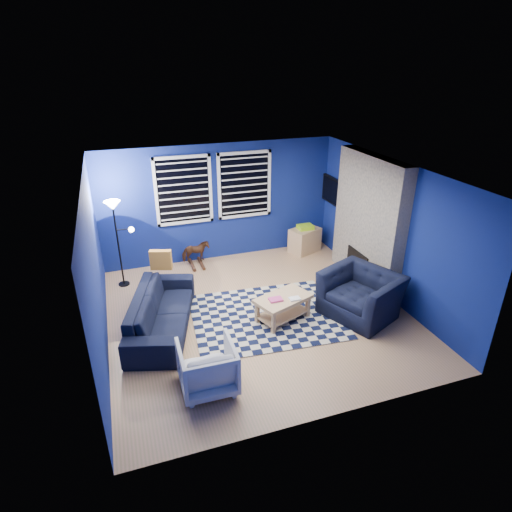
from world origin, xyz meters
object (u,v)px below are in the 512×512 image
at_px(coffee_table, 283,304).
at_px(cabinet, 305,240).
at_px(rocking_horse, 196,252).
at_px(armchair_big, 361,294).
at_px(floor_lamp, 115,217).
at_px(tv, 334,192).
at_px(sofa, 162,311).
at_px(armchair_bent, 207,367).

height_order(coffee_table, cabinet, cabinet).
height_order(rocking_horse, cabinet, cabinet).
bearing_deg(armchair_big, cabinet, 151.44).
distance_m(armchair_big, cabinet, 2.73).
bearing_deg(coffee_table, cabinet, 58.09).
bearing_deg(rocking_horse, floor_lamp, 103.23).
distance_m(tv, armchair_big, 2.86).
bearing_deg(tv, cabinet, 164.84).
xyz_separation_m(coffee_table, cabinet, (1.53, 2.46, -0.04)).
bearing_deg(cabinet, sofa, -171.11).
height_order(armchair_big, coffee_table, armchair_big).
distance_m(sofa, armchair_bent, 1.65).
distance_m(rocking_horse, cabinet, 2.50).
height_order(coffee_table, floor_lamp, floor_lamp).
distance_m(armchair_bent, coffee_table, 1.97).
bearing_deg(armchair_big, floor_lamp, -146.58).
bearing_deg(sofa, tv, -48.62).
bearing_deg(armchair_bent, cabinet, -129.30).
relative_size(cabinet, floor_lamp, 0.45).
relative_size(sofa, armchair_big, 1.82).
bearing_deg(armchair_big, tv, 138.85).
relative_size(tv, armchair_big, 0.84).
bearing_deg(floor_lamp, armchair_big, -32.33).
height_order(tv, floor_lamp, floor_lamp).
xyz_separation_m(armchair_big, cabinet, (0.20, 2.72, -0.10)).
bearing_deg(sofa, rocking_horse, -8.56).
bearing_deg(floor_lamp, tv, 1.96).
relative_size(sofa, armchair_bent, 2.90).
bearing_deg(sofa, armchair_bent, -149.88).
bearing_deg(coffee_table, sofa, 168.05).
xyz_separation_m(tv, cabinet, (-0.57, 0.16, -1.12)).
bearing_deg(cabinet, armchair_bent, -151.80).
xyz_separation_m(sofa, armchair_bent, (0.39, -1.61, 0.02)).
xyz_separation_m(tv, coffee_table, (-2.11, -2.31, -1.08)).
bearing_deg(tv, floor_lamp, -178.04).
bearing_deg(rocking_horse, armchair_bent, 169.30).
relative_size(rocking_horse, coffee_table, 0.54).
height_order(armchair_bent, floor_lamp, floor_lamp).
height_order(sofa, armchair_big, armchair_big).
distance_m(armchair_big, coffee_table, 1.35).
bearing_deg(armchair_bent, tv, -135.38).
bearing_deg(armchair_big, sofa, -125.76).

